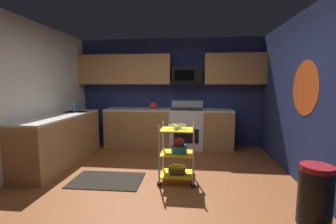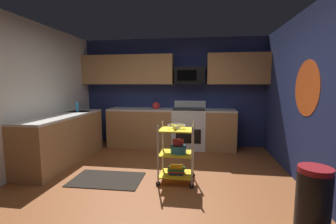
{
  "view_description": "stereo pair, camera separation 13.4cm",
  "coord_description": "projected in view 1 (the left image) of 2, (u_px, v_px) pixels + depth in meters",
  "views": [
    {
      "loc": [
        0.6,
        -3.38,
        1.51
      ],
      "look_at": [
        0.18,
        0.44,
        1.05
      ],
      "focal_mm": 25.12,
      "sensor_mm": 36.0,
      "label": 1
    },
    {
      "loc": [
        0.74,
        -3.36,
        1.51
      ],
      "look_at": [
        0.18,
        0.44,
        1.05
      ],
      "focal_mm": 25.12,
      "sensor_mm": 36.0,
      "label": 2
    }
  ],
  "objects": [
    {
      "name": "mixing_bowl_large",
      "position": [
        179.0,
        149.0,
        3.59
      ],
      "size": [
        0.25,
        0.25,
        0.11
      ],
      "color": "#338CBF",
      "rests_on": "rolling_cart"
    },
    {
      "name": "oven_range",
      "position": [
        187.0,
        128.0,
        5.55
      ],
      "size": [
        0.76,
        0.65,
        1.1
      ],
      "color": "white",
      "rests_on": "ground"
    },
    {
      "name": "microwave",
      "position": [
        187.0,
        76.0,
        5.51
      ],
      "size": [
        0.7,
        0.39,
        0.4
      ],
      "color": "black"
    },
    {
      "name": "wall_right",
      "position": [
        315.0,
        100.0,
        3.18
      ],
      "size": [
        0.06,
        4.8,
        2.6
      ],
      "primitive_type": "cube",
      "color": "navy",
      "rests_on": "ground"
    },
    {
      "name": "dish_soap_bottle",
      "position": [
        74.0,
        107.0,
        4.92
      ],
      "size": [
        0.06,
        0.06,
        0.2
      ],
      "primitive_type": "cylinder",
      "color": "#2D8CBF",
      "rests_on": "counter_run"
    },
    {
      "name": "trash_can",
      "position": [
        315.0,
        195.0,
        2.5
      ],
      "size": [
        0.34,
        0.42,
        0.66
      ],
      "color": "black",
      "rests_on": "ground"
    },
    {
      "name": "book_stack",
      "position": [
        177.0,
        170.0,
        3.64
      ],
      "size": [
        0.25,
        0.19,
        0.12
      ],
      "color": "#1E4C8C",
      "rests_on": "rolling_cart"
    },
    {
      "name": "rolling_cart",
      "position": [
        177.0,
        153.0,
        3.6
      ],
      "size": [
        0.57,
        0.43,
        0.91
      ],
      "color": "silver",
      "rests_on": "ground"
    },
    {
      "name": "wall_flower_decal",
      "position": [
        305.0,
        88.0,
        3.41
      ],
      "size": [
        0.0,
        0.81,
        0.81
      ],
      "primitive_type": "cylinder",
      "rotation": [
        0.0,
        1.57,
        0.0
      ],
      "color": "#E5591E"
    },
    {
      "name": "wall_left",
      "position": [
        12.0,
        97.0,
        3.67
      ],
      "size": [
        0.06,
        4.8,
        2.6
      ],
      "primitive_type": "cube",
      "color": "silver",
      "rests_on": "ground"
    },
    {
      "name": "fruit_bowl",
      "position": [
        177.0,
        126.0,
        3.55
      ],
      "size": [
        0.27,
        0.27,
        0.07
      ],
      "color": "silver",
      "rests_on": "rolling_cart"
    },
    {
      "name": "upper_cabinets",
      "position": [
        165.0,
        69.0,
        5.57
      ],
      "size": [
        4.4,
        0.33,
        0.7
      ],
      "color": "#B27F4C"
    },
    {
      "name": "kettle",
      "position": [
        153.0,
        106.0,
        5.57
      ],
      "size": [
        0.21,
        0.18,
        0.26
      ],
      "color": "red",
      "rests_on": "counter_run"
    },
    {
      "name": "floor",
      "position": [
        153.0,
        185.0,
        3.58
      ],
      "size": [
        4.4,
        4.8,
        0.04
      ],
      "primitive_type": "cube",
      "color": "brown",
      "rests_on": "ground"
    },
    {
      "name": "mixing_bowl_small",
      "position": [
        179.0,
        142.0,
        3.61
      ],
      "size": [
        0.18,
        0.18,
        0.08
      ],
      "color": "maroon",
      "rests_on": "rolling_cart"
    },
    {
      "name": "floor_rug",
      "position": [
        107.0,
        180.0,
        3.69
      ],
      "size": [
        1.11,
        0.72,
        0.01
      ],
      "primitive_type": "cube",
      "rotation": [
        0.0,
        0.0,
        0.01
      ],
      "color": "black",
      "rests_on": "ground"
    },
    {
      "name": "wall_back",
      "position": [
        170.0,
        92.0,
        5.82
      ],
      "size": [
        4.52,
        0.06,
        2.6
      ],
      "primitive_type": "cube",
      "color": "navy",
      "rests_on": "ground"
    },
    {
      "name": "counter_run",
      "position": [
        129.0,
        132.0,
        5.12
      ],
      "size": [
        3.69,
        2.73,
        0.92
      ],
      "color": "#B27F4C",
      "rests_on": "ground"
    }
  ]
}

